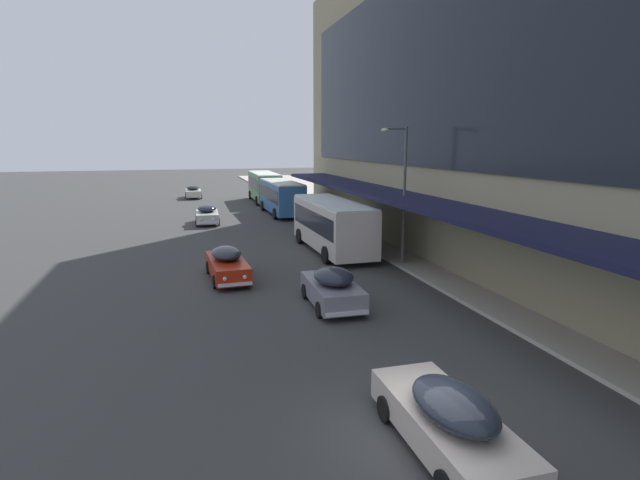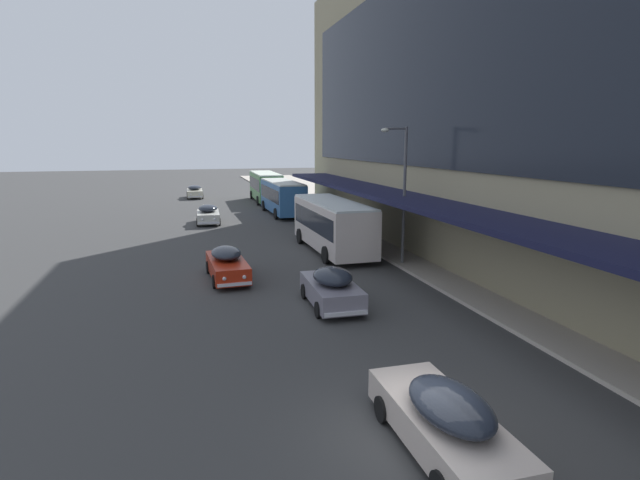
# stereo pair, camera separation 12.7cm
# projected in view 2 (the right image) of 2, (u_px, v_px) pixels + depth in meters

# --- Properties ---
(ground) EXTENTS (240.00, 240.00, 0.00)m
(ground) POSITION_uv_depth(u_px,v_px,m) (425.00, 440.00, 11.40)
(ground) COLOR #393939
(transit_bus_kerbside_front) EXTENTS (2.93, 9.56, 3.29)m
(transit_bus_kerbside_front) POSITION_uv_depth(u_px,v_px,m) (266.00, 185.00, 56.44)
(transit_bus_kerbside_front) COLOR #52904F
(transit_bus_kerbside_front) RESTS_ON ground
(transit_bus_kerbside_rear) EXTENTS (2.95, 9.25, 3.16)m
(transit_bus_kerbside_rear) POSITION_uv_depth(u_px,v_px,m) (332.00, 223.00, 30.57)
(transit_bus_kerbside_rear) COLOR beige
(transit_bus_kerbside_rear) RESTS_ON ground
(transit_bus_kerbside_far) EXTENTS (2.84, 9.32, 3.11)m
(transit_bus_kerbside_far) POSITION_uv_depth(u_px,v_px,m) (282.00, 195.00, 46.56)
(transit_bus_kerbside_far) COLOR #31639E
(transit_bus_kerbside_far) RESTS_ON ground
(sedan_lead_near) EXTENTS (1.87, 4.90, 1.55)m
(sedan_lead_near) POSITION_uv_depth(u_px,v_px,m) (445.00, 421.00, 10.79)
(sedan_lead_near) COLOR beige
(sedan_lead_near) RESTS_ON ground
(sedan_trailing_near) EXTENTS (1.94, 4.88, 1.57)m
(sedan_trailing_near) POSITION_uv_depth(u_px,v_px,m) (227.00, 264.00, 24.67)
(sedan_trailing_near) COLOR #AE2510
(sedan_trailing_near) RESTS_ON ground
(sedan_second_near) EXTENTS (1.94, 4.44, 1.52)m
(sedan_second_near) POSITION_uv_depth(u_px,v_px,m) (195.00, 192.00, 60.63)
(sedan_second_near) COLOR beige
(sedan_second_near) RESTS_ON ground
(sedan_oncoming_front) EXTENTS (1.98, 4.30, 1.65)m
(sedan_oncoming_front) POSITION_uv_depth(u_px,v_px,m) (332.00, 288.00, 20.51)
(sedan_oncoming_front) COLOR gray
(sedan_oncoming_front) RESTS_ON ground
(sedan_far_back) EXTENTS (2.02, 4.32, 1.56)m
(sedan_far_back) POSITION_uv_depth(u_px,v_px,m) (208.00, 214.00, 41.55)
(sedan_far_back) COLOR beige
(sedan_far_back) RESTS_ON ground
(street_lamp) EXTENTS (1.50, 0.28, 7.33)m
(street_lamp) POSITION_uv_depth(u_px,v_px,m) (402.00, 186.00, 26.67)
(street_lamp) COLOR #4C4C51
(street_lamp) RESTS_ON sidewalk_kerb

